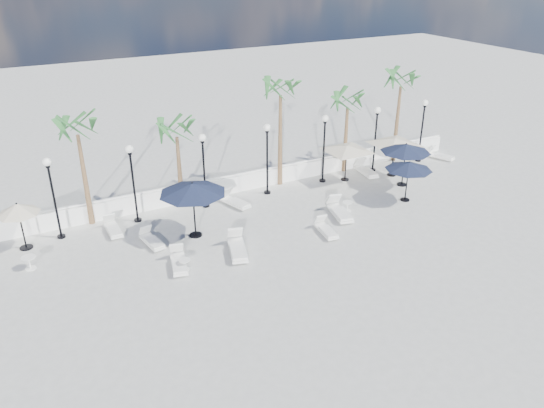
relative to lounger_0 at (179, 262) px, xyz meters
name	(u,v)px	position (x,y,z in m)	size (l,w,h in m)	color
ground	(335,247)	(6.58, -1.65, -0.23)	(100.00, 100.00, 0.00)	#A1A29C
balustrade	(259,179)	(6.58, 5.85, 0.24)	(26.00, 0.30, 1.01)	white
lamppost_0	(52,187)	(-3.92, 4.85, 2.26)	(0.36, 0.36, 3.84)	black
lamppost_1	(132,173)	(-0.42, 4.85, 2.26)	(0.36, 0.36, 3.84)	black
lamppost_2	(203,160)	(3.08, 4.85, 2.26)	(0.36, 0.36, 3.84)	black
lamppost_3	(267,149)	(6.58, 4.85, 2.26)	(0.36, 0.36, 3.84)	black
lamppost_4	(324,139)	(10.08, 4.85, 2.26)	(0.36, 0.36, 3.84)	black
lamppost_5	(376,130)	(13.58, 4.85, 2.26)	(0.36, 0.36, 3.84)	black
lamppost_6	(423,122)	(17.08, 4.85, 2.26)	(0.36, 0.36, 3.84)	black
palm_0	(77,132)	(-2.42, 5.65, 4.30)	(2.60, 2.60, 5.50)	brown
palm_1	(177,134)	(2.08, 5.65, 3.53)	(2.60, 2.60, 4.70)	brown
palm_2	(280,93)	(7.78, 5.65, 4.89)	(2.60, 2.60, 6.10)	brown
palm_3	(348,105)	(12.08, 5.65, 3.72)	(2.60, 2.60, 4.90)	brown
palm_4	(401,84)	(15.78, 5.65, 4.50)	(2.60, 2.60, 5.70)	brown
lounger_0	(179,262)	(0.00, 0.00, 0.00)	(0.98, 1.90, 0.68)	silver
lounger_1	(237,248)	(2.59, -0.13, 0.04)	(1.26, 2.21, 0.79)	silver
lounger_2	(113,228)	(-1.73, 4.23, -0.01)	(0.58, 1.71, 0.64)	silver
lounger_3	(152,240)	(-0.45, 2.30, -0.02)	(0.80, 1.75, 0.63)	silver
lounger_4	(235,201)	(4.44, 4.27, 0.00)	(1.10, 1.90, 0.68)	silver
lounger_5	(326,229)	(6.91, -0.41, -0.02)	(0.76, 1.72, 0.62)	silver
lounger_6	(339,211)	(8.46, 0.79, 0.04)	(1.13, 2.20, 0.79)	silver
lounger_7	(441,155)	(18.57, 4.50, -0.02)	(1.14, 1.77, 0.64)	silver
lounger_8	(366,170)	(12.87, 4.57, 0.01)	(0.86, 1.98, 0.72)	silver
side_table_0	(29,262)	(-5.42, 2.67, 0.11)	(0.57, 0.57, 0.55)	silver
side_table_1	(185,264)	(0.16, -0.32, 0.05)	(0.47, 0.47, 0.46)	silver
side_table_2	(347,205)	(9.15, 1.10, 0.07)	(0.50, 0.50, 0.49)	silver
parasol_navy_left	(193,189)	(1.54, 2.19, 2.11)	(3.01, 3.01, 2.66)	black
parasol_navy_mid	(406,148)	(13.71, 2.38, 1.92)	(2.73, 2.73, 2.44)	black
parasol_navy_right	(409,166)	(12.53, 0.73, 1.67)	(2.41, 2.41, 2.16)	black
parasol_cream_sq_a	(347,146)	(11.32, 4.44, 1.82)	(4.50, 4.50, 2.21)	black
parasol_cream_sq_b	(395,139)	(14.11, 3.77, 1.99)	(4.80, 4.80, 2.41)	black
parasol_cream_small	(18,209)	(-5.42, 4.55, 1.65)	(1.79, 1.79, 2.20)	black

